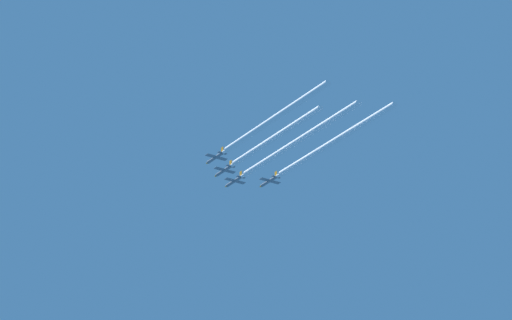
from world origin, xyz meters
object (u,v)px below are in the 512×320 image
(jet_lead, at_px, (234,181))
(jet_right_wingman, at_px, (269,181))
(jet_outer_left, at_px, (215,158))
(jet_left_wingman, at_px, (224,171))

(jet_lead, xyz_separation_m, jet_right_wingman, (9.85, -10.00, -1.31))
(jet_right_wingman, bearing_deg, jet_lead, 134.56)
(jet_lead, xyz_separation_m, jet_outer_left, (-21.25, -20.39, -2.92))
(jet_lead, relative_size, jet_right_wingman, 1.00)
(jet_left_wingman, height_order, jet_right_wingman, jet_right_wingman)
(jet_lead, bearing_deg, jet_right_wingman, -45.44)
(jet_left_wingman, bearing_deg, jet_lead, 42.67)
(jet_left_wingman, xyz_separation_m, jet_outer_left, (-10.02, -10.03, -0.88))
(jet_lead, height_order, jet_right_wingman, jet_lead)
(jet_left_wingman, relative_size, jet_outer_left, 1.00)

